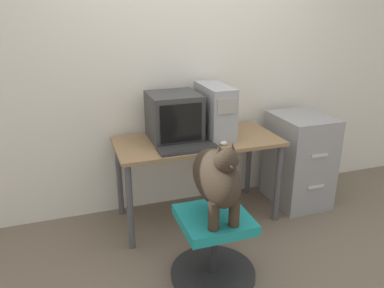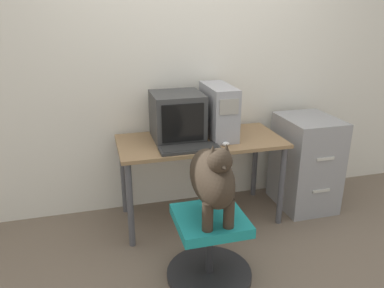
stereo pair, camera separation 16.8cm
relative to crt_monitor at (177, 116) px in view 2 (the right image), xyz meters
name	(u,v)px [view 2 (the right image)]	position (x,y,z in m)	size (l,w,h in m)	color
ground_plane	(211,236)	(0.18, -0.41, -0.94)	(12.00, 12.00, 0.00)	#6B5B4C
wall_back	(189,66)	(0.18, 0.31, 0.36)	(8.00, 0.05, 2.60)	silver
desk	(200,150)	(0.18, -0.08, -0.29)	(1.38, 0.65, 0.74)	olive
crt_monitor	(177,116)	(0.00, 0.00, 0.00)	(0.41, 0.42, 0.39)	#383838
pc_tower	(219,111)	(0.35, -0.02, 0.03)	(0.21, 0.49, 0.44)	#99999E
keyboard	(190,148)	(0.03, -0.30, -0.18)	(0.47, 0.18, 0.03)	#2D2D2D
computer_mouse	(226,144)	(0.33, -0.28, -0.18)	(0.06, 0.04, 0.03)	silver
office_chair	(210,247)	(0.02, -0.87, -0.70)	(0.60, 0.60, 0.49)	#262628
dog	(212,178)	(0.02, -0.90, -0.16)	(0.25, 0.53, 0.56)	#33281E
filing_cabinet	(305,162)	(1.19, -0.10, -0.51)	(0.47, 0.58, 0.86)	gray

